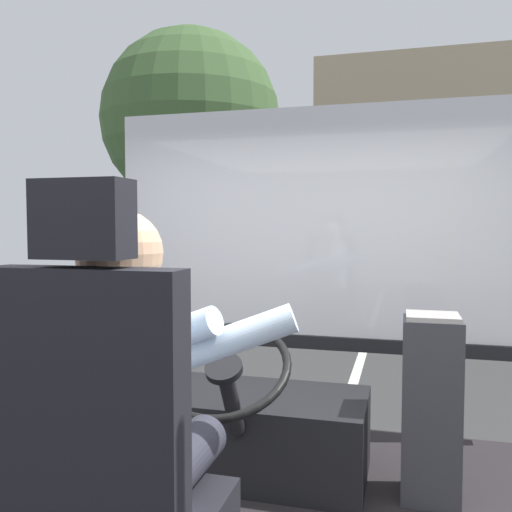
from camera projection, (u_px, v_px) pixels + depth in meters
ground at (372, 325)px, 10.33m from camera, size 18.00×44.00×0.06m
driver_seat at (111, 487)px, 1.36m from camera, size 0.48×0.48×1.34m
bus_driver at (132, 393)px, 1.45m from camera, size 0.82×0.55×0.80m
steering_console at (253, 430)px, 2.66m from camera, size 1.10×1.00×0.80m
fare_box at (431, 407)px, 2.41m from camera, size 0.25×0.25×0.84m
windshield_panel at (310, 255)px, 3.31m from camera, size 2.50×0.08×1.48m
street_tree at (191, 121)px, 10.59m from camera, size 3.49×3.49×5.69m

